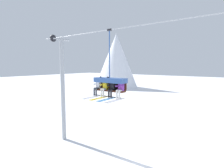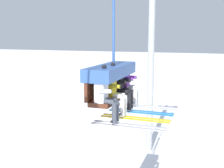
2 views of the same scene
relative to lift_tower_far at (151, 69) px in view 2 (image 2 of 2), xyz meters
name	(u,v)px [view 2 (image 2 of 2)]	position (x,y,z in m)	size (l,w,h in m)	color
lift_tower_far	(151,69)	(0.00, 0.00, 0.00)	(0.36, 1.88, 9.11)	#9EA3A8
chairlift_chair	(111,75)	(-8.64, -0.71, 0.87)	(2.23, 0.74, 4.19)	#512819
skier_white	(106,94)	(-9.54, -0.92, 0.56)	(0.48, 1.70, 1.34)	silver
skier_yellow	(115,90)	(-8.94, -0.92, 0.56)	(0.48, 1.70, 1.34)	yellow
skier_black	(123,86)	(-8.34, -0.93, 0.54)	(0.46, 1.70, 1.23)	black
skier_purple	(129,83)	(-7.74, -0.93, 0.54)	(0.46, 1.70, 1.23)	purple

